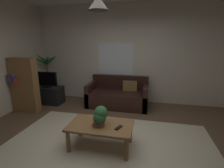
{
  "coord_description": "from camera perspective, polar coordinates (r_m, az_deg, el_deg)",
  "views": [
    {
      "loc": [
        0.63,
        -2.48,
        1.76
      ],
      "look_at": [
        0.0,
        0.3,
        1.05
      ],
      "focal_mm": 26.68,
      "sensor_mm": 36.0,
      "label": 1
    }
  ],
  "objects": [
    {
      "name": "floor",
      "position": [
        3.12,
        -1.3,
        -20.65
      ],
      "size": [
        5.67,
        4.89,
        0.02
      ],
      "primitive_type": "cube",
      "color": "brown",
      "rests_on": "ground"
    },
    {
      "name": "rug",
      "position": [
        2.95,
        -2.32,
        -22.57
      ],
      "size": [
        3.68,
        2.69,
        0.01
      ],
      "primitive_type": "cube",
      "color": "beige",
      "rests_on": "ground"
    },
    {
      "name": "wall_back",
      "position": [
        5.01,
        5.59,
        10.09
      ],
      "size": [
        5.79,
        0.06,
        2.85
      ],
      "primitive_type": "cube",
      "color": "beige",
      "rests_on": "ground"
    },
    {
      "name": "window_pane",
      "position": [
        5.06,
        1.18,
        8.49
      ],
      "size": [
        1.06,
        0.01,
        0.93
      ],
      "primitive_type": "cube",
      "color": "white"
    },
    {
      "name": "couch_under_window",
      "position": [
        4.76,
        2.06,
        -4.24
      ],
      "size": [
        1.67,
        0.86,
        0.82
      ],
      "color": "black",
      "rests_on": "ground"
    },
    {
      "name": "coffee_table",
      "position": [
        2.93,
        -3.97,
        -14.86
      ],
      "size": [
        1.08,
        0.62,
        0.42
      ],
      "color": "olive",
      "rests_on": "ground"
    },
    {
      "name": "book_on_table_0",
      "position": [
        2.88,
        -5.23,
        -13.61
      ],
      "size": [
        0.12,
        0.11,
        0.02
      ],
      "primitive_type": "cube",
      "rotation": [
        0.0,
        0.0,
        -0.05
      ],
      "color": "#99663F",
      "rests_on": "coffee_table"
    },
    {
      "name": "book_on_table_1",
      "position": [
        2.87,
        -5.24,
        -13.22
      ],
      "size": [
        0.15,
        0.13,
        0.02
      ],
      "primitive_type": "cube",
      "rotation": [
        0.0,
        0.0,
        0.14
      ],
      "color": "#B22D2D",
      "rests_on": "coffee_table"
    },
    {
      "name": "remote_on_table_0",
      "position": [
        2.78,
        2.27,
        -14.7
      ],
      "size": [
        0.11,
        0.17,
        0.02
      ],
      "primitive_type": "cube",
      "rotation": [
        0.0,
        0.0,
        2.73
      ],
      "color": "black",
      "rests_on": "coffee_table"
    },
    {
      "name": "potted_plant_on_table",
      "position": [
        2.78,
        -4.1,
        -10.83
      ],
      "size": [
        0.24,
        0.26,
        0.34
      ],
      "color": "brown",
      "rests_on": "coffee_table"
    },
    {
      "name": "tv_stand",
      "position": [
        5.32,
        -21.2,
        -3.49
      ],
      "size": [
        0.9,
        0.44,
        0.5
      ],
      "primitive_type": "cube",
      "color": "black",
      "rests_on": "ground"
    },
    {
      "name": "tv",
      "position": [
        5.18,
        -21.79,
        1.49
      ],
      "size": [
        0.71,
        0.16,
        0.45
      ],
      "color": "black",
      "rests_on": "tv_stand"
    },
    {
      "name": "potted_palm_corner",
      "position": [
        5.65,
        -21.09,
        1.88
      ],
      "size": [
        0.74,
        0.86,
        1.46
      ],
      "color": "beige",
      "rests_on": "ground"
    },
    {
      "name": "bookshelf_corner",
      "position": [
        4.81,
        -27.87,
        -0.37
      ],
      "size": [
        0.7,
        0.31,
        1.4
      ],
      "color": "olive",
      "rests_on": "ground"
    },
    {
      "name": "pendant_lamp",
      "position": [
        2.62,
        -4.77,
        26.0
      ],
      "size": [
        0.29,
        0.29,
        0.64
      ],
      "color": "black"
    }
  ]
}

